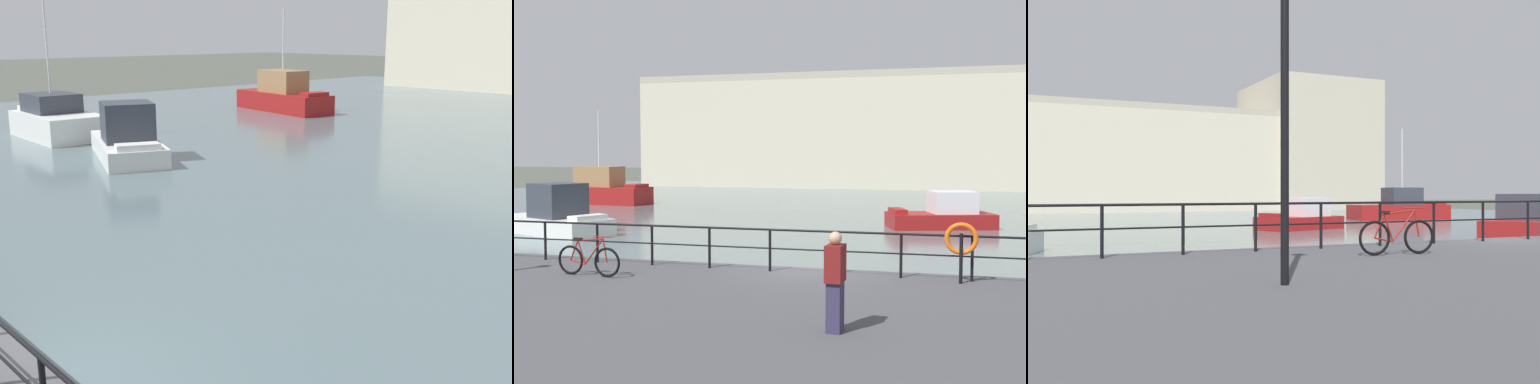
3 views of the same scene
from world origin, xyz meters
The scene contains 11 objects.
ground_plane centered at (0.00, 0.00, 0.00)m, with size 240.00×240.00×0.00m, color #4C5147.
water_basin centered at (0.00, 30.20, 0.01)m, with size 80.00×60.00×0.01m, color slate.
quay_promenade centered at (0.00, -6.50, 0.44)m, with size 56.00×13.00×0.88m, color #47474C.
harbor_building centered at (6.31, 56.83, 6.29)m, with size 59.59×15.98×16.38m.
moored_green_narrowboat centered at (-14.43, 10.46, 0.83)m, with size 6.59×4.55×2.37m.
moored_red_daysailer centered at (-21.69, 26.99, 1.02)m, with size 7.92×3.46×6.78m.
moored_small_launch centered at (2.92, 17.91, 0.69)m, with size 5.64×3.92×1.85m.
quay_railing centered at (-0.02, -0.75, 1.61)m, with size 24.41×0.07×1.08m.
parked_bicycle centered at (-4.87, -2.57, 1.26)m, with size 1.77×0.22×0.98m.
life_ring_stand centered at (3.79, -1.01, 1.85)m, with size 0.75×0.16×1.40m.
standing_person centered at (1.77, -5.90, 1.74)m, with size 0.30×0.46×1.69m.
Camera 2 is at (3.77, -16.85, 3.91)m, focal length 47.18 mm.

